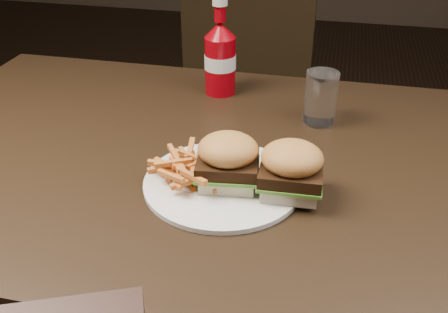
% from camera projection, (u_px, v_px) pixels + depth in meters
% --- Properties ---
extents(dining_table, '(1.20, 0.80, 0.04)m').
position_uv_depth(dining_table, '(197.00, 161.00, 0.97)').
color(dining_table, black).
rests_on(dining_table, ground).
extents(chair_far, '(0.43, 0.43, 0.04)m').
position_uv_depth(chair_far, '(255.00, 96.00, 1.94)').
color(chair_far, black).
rests_on(chair_far, ground).
extents(plate, '(0.26, 0.26, 0.01)m').
position_uv_depth(plate, '(223.00, 183.00, 0.86)').
color(plate, white).
rests_on(plate, dining_table).
extents(sandwich_half_a, '(0.10, 0.09, 0.02)m').
position_uv_depth(sandwich_half_a, '(228.00, 177.00, 0.85)').
color(sandwich_half_a, beige).
rests_on(sandwich_half_a, plate).
extents(sandwich_half_b, '(0.09, 0.09, 0.02)m').
position_uv_depth(sandwich_half_b, '(290.00, 186.00, 0.83)').
color(sandwich_half_b, beige).
rests_on(sandwich_half_b, plate).
extents(fries_pile, '(0.11, 0.11, 0.04)m').
position_uv_depth(fries_pile, '(192.00, 167.00, 0.86)').
color(fries_pile, '#C85827').
rests_on(fries_pile, plate).
extents(ketchup_bottle, '(0.09, 0.09, 0.14)m').
position_uv_depth(ketchup_bottle, '(220.00, 67.00, 1.16)').
color(ketchup_bottle, '#90020B').
rests_on(ketchup_bottle, dining_table).
extents(tumbler, '(0.07, 0.07, 0.10)m').
position_uv_depth(tumbler, '(321.00, 97.00, 1.04)').
color(tumbler, white).
rests_on(tumbler, dining_table).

